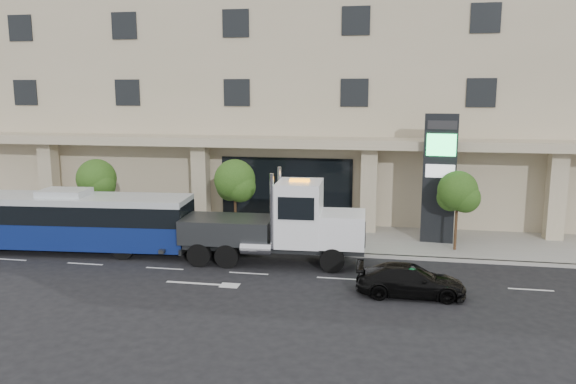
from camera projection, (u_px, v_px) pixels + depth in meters
The scene contains 11 objects.
ground at pixel (256, 263), 26.69m from camera, with size 120.00×120.00×0.00m, color black.
sidewalk at pixel (277, 236), 31.52m from camera, with size 120.00×6.00×0.15m, color gray.
curb at pixel (265, 250), 28.61m from camera, with size 120.00×0.30×0.15m, color gray.
convention_center at pixel (305, 64), 39.87m from camera, with size 60.00×17.60×20.00m.
tree_left at pixel (97, 181), 31.35m from camera, with size 2.27×2.20×4.22m.
tree_mid at pixel (235, 183), 29.93m from camera, with size 2.28×2.20×4.38m.
tree_right at pixel (458, 194), 27.98m from camera, with size 2.10×2.00×4.04m.
city_bus at pixel (66, 220), 28.49m from camera, with size 12.84×3.61×3.21m.
tow_truck at pixel (281, 225), 26.45m from camera, with size 9.84×2.73×4.47m.
black_sedan at pixel (410, 280), 22.41m from camera, with size 1.76×4.33×1.26m, color black.
signage_pylon at pixel (439, 178), 29.44m from camera, with size 1.74×0.77×6.80m.
Camera 1 is at (6.00, -25.00, 8.07)m, focal length 35.00 mm.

